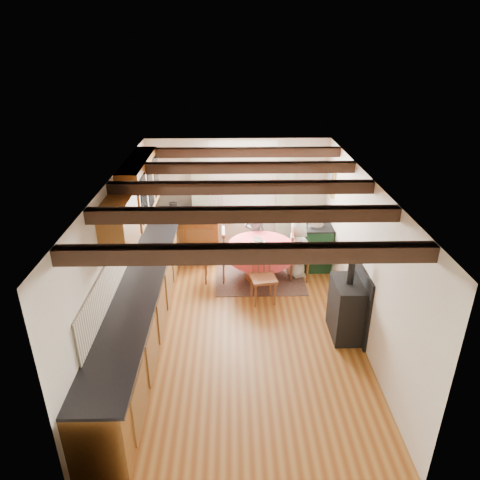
{
  "coord_description": "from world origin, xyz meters",
  "views": [
    {
      "loc": [
        -0.14,
        -5.68,
        4.16
      ],
      "look_at": [
        0.0,
        0.8,
        1.15
      ],
      "focal_mm": 32.75,
      "sensor_mm": 36.0,
      "label": 1
    }
  ],
  "objects_px": {
    "child_right": "(297,248)",
    "aga_range": "(312,242)",
    "dining_table": "(260,262)",
    "chair_left": "(214,255)",
    "chair_near": "(263,276)",
    "cup": "(279,247)",
    "child_far": "(255,235)",
    "cast_iron_stove": "(348,295)",
    "chair_right": "(300,256)"
  },
  "relations": [
    {
      "from": "child_right",
      "to": "cup",
      "type": "xyz_separation_m",
      "value": [
        -0.39,
        -0.33,
        0.19
      ]
    },
    {
      "from": "chair_right",
      "to": "aga_range",
      "type": "height_order",
      "value": "chair_right"
    },
    {
      "from": "chair_near",
      "to": "cast_iron_stove",
      "type": "bearing_deg",
      "value": -48.22
    },
    {
      "from": "aga_range",
      "to": "cup",
      "type": "distance_m",
      "value": 1.18
    },
    {
      "from": "cast_iron_stove",
      "to": "chair_left",
      "type": "bearing_deg",
      "value": 139.88
    },
    {
      "from": "chair_near",
      "to": "cast_iron_stove",
      "type": "distance_m",
      "value": 1.54
    },
    {
      "from": "chair_left",
      "to": "chair_right",
      "type": "distance_m",
      "value": 1.6
    },
    {
      "from": "chair_left",
      "to": "dining_table",
      "type": "bearing_deg",
      "value": 89.58
    },
    {
      "from": "dining_table",
      "to": "child_right",
      "type": "bearing_deg",
      "value": 10.64
    },
    {
      "from": "aga_range",
      "to": "cast_iron_stove",
      "type": "xyz_separation_m",
      "value": [
        0.11,
        -2.36,
        0.25
      ]
    },
    {
      "from": "dining_table",
      "to": "chair_left",
      "type": "height_order",
      "value": "chair_left"
    },
    {
      "from": "child_far",
      "to": "cup",
      "type": "xyz_separation_m",
      "value": [
        0.37,
        -0.9,
        0.18
      ]
    },
    {
      "from": "dining_table",
      "to": "child_far",
      "type": "relative_size",
      "value": 1.01
    },
    {
      "from": "chair_near",
      "to": "chair_left",
      "type": "relative_size",
      "value": 0.96
    },
    {
      "from": "chair_right",
      "to": "cast_iron_stove",
      "type": "relative_size",
      "value": 0.65
    },
    {
      "from": "chair_left",
      "to": "child_far",
      "type": "xyz_separation_m",
      "value": [
        0.79,
        0.71,
        0.09
      ]
    },
    {
      "from": "aga_range",
      "to": "chair_left",
      "type": "bearing_deg",
      "value": -161.5
    },
    {
      "from": "chair_near",
      "to": "cup",
      "type": "xyz_separation_m",
      "value": [
        0.3,
        0.57,
        0.28
      ]
    },
    {
      "from": "chair_left",
      "to": "chair_right",
      "type": "xyz_separation_m",
      "value": [
        1.6,
        0.02,
        -0.05
      ]
    },
    {
      "from": "cast_iron_stove",
      "to": "child_far",
      "type": "distance_m",
      "value": 2.74
    },
    {
      "from": "cast_iron_stove",
      "to": "cup",
      "type": "height_order",
      "value": "cast_iron_stove"
    },
    {
      "from": "child_far",
      "to": "cup",
      "type": "distance_m",
      "value": 0.99
    },
    {
      "from": "chair_right",
      "to": "cup",
      "type": "height_order",
      "value": "chair_right"
    },
    {
      "from": "chair_right",
      "to": "child_right",
      "type": "xyz_separation_m",
      "value": [
        -0.04,
        0.12,
        0.12
      ]
    },
    {
      "from": "dining_table",
      "to": "chair_left",
      "type": "relative_size",
      "value": 1.18
    },
    {
      "from": "aga_range",
      "to": "cast_iron_stove",
      "type": "height_order",
      "value": "cast_iron_stove"
    },
    {
      "from": "chair_right",
      "to": "aga_range",
      "type": "xyz_separation_m",
      "value": [
        0.33,
        0.63,
        -0.01
      ]
    },
    {
      "from": "aga_range",
      "to": "child_right",
      "type": "xyz_separation_m",
      "value": [
        -0.38,
        -0.5,
        0.13
      ]
    },
    {
      "from": "child_right",
      "to": "aga_range",
      "type": "bearing_deg",
      "value": -54.42
    },
    {
      "from": "cast_iron_stove",
      "to": "cup",
      "type": "xyz_separation_m",
      "value": [
        -0.88,
        1.53,
        0.06
      ]
    },
    {
      "from": "child_right",
      "to": "cup",
      "type": "bearing_deg",
      "value": 112.78
    },
    {
      "from": "cast_iron_stove",
      "to": "child_right",
      "type": "xyz_separation_m",
      "value": [
        -0.49,
        1.86,
        -0.13
      ]
    },
    {
      "from": "chair_near",
      "to": "child_right",
      "type": "distance_m",
      "value": 1.15
    },
    {
      "from": "chair_left",
      "to": "cup",
      "type": "relative_size",
      "value": 10.54
    },
    {
      "from": "chair_right",
      "to": "cup",
      "type": "distance_m",
      "value": 0.57
    },
    {
      "from": "chair_near",
      "to": "child_right",
      "type": "xyz_separation_m",
      "value": [
        0.7,
        0.91,
        0.09
      ]
    },
    {
      "from": "chair_near",
      "to": "cup",
      "type": "relative_size",
      "value": 10.08
    },
    {
      "from": "chair_near",
      "to": "chair_right",
      "type": "height_order",
      "value": "chair_near"
    },
    {
      "from": "dining_table",
      "to": "chair_left",
      "type": "bearing_deg",
      "value": -179.17
    },
    {
      "from": "cast_iron_stove",
      "to": "child_right",
      "type": "relative_size",
      "value": 1.22
    },
    {
      "from": "chair_right",
      "to": "chair_near",
      "type": "bearing_deg",
      "value": 146.07
    },
    {
      "from": "dining_table",
      "to": "chair_left",
      "type": "distance_m",
      "value": 0.87
    },
    {
      "from": "chair_left",
      "to": "chair_near",
      "type": "bearing_deg",
      "value": 46.98
    },
    {
      "from": "chair_right",
      "to": "aga_range",
      "type": "bearing_deg",
      "value": -18.38
    },
    {
      "from": "cup",
      "to": "child_far",
      "type": "bearing_deg",
      "value": 112.16
    },
    {
      "from": "chair_left",
      "to": "cast_iron_stove",
      "type": "distance_m",
      "value": 2.67
    },
    {
      "from": "dining_table",
      "to": "chair_near",
      "type": "height_order",
      "value": "chair_near"
    },
    {
      "from": "chair_near",
      "to": "child_right",
      "type": "bearing_deg",
      "value": 43.14
    },
    {
      "from": "dining_table",
      "to": "child_right",
      "type": "height_order",
      "value": "child_right"
    },
    {
      "from": "chair_near",
      "to": "chair_left",
      "type": "bearing_deg",
      "value": 128.89
    }
  ]
}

